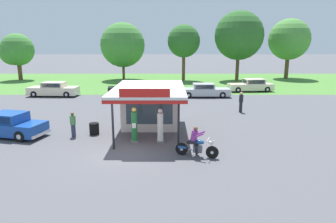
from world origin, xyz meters
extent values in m
plane|color=#4C4C51|center=(0.00, 0.00, 0.00)|extent=(300.00, 300.00, 0.00)
cube|color=#477A33|center=(0.00, 30.00, 0.00)|extent=(120.00, 24.00, 0.01)
cube|color=beige|center=(1.08, 5.38, 1.38)|extent=(3.71, 3.52, 2.76)
cube|color=#384C56|center=(1.08, 3.64, 1.44)|extent=(2.97, 0.05, 1.77)
cube|color=silver|center=(1.08, 3.76, 2.84)|extent=(4.41, 7.26, 0.16)
cube|color=red|center=(1.08, 3.76, 2.66)|extent=(4.41, 7.26, 0.18)
cube|color=red|center=(1.08, 0.15, 3.14)|extent=(2.59, 0.08, 0.44)
cylinder|color=black|center=(2.83, 0.52, 1.38)|extent=(0.12, 0.12, 2.76)
cylinder|color=black|center=(-0.67, 0.52, 1.38)|extent=(0.12, 0.12, 2.76)
cube|color=slate|center=(0.34, 1.69, 0.05)|extent=(0.44, 0.44, 0.10)
cylinder|color=#1E6B33|center=(0.34, 1.69, 0.95)|extent=(0.34, 0.34, 1.69)
cube|color=white|center=(0.34, 1.51, 1.03)|extent=(0.22, 0.02, 0.28)
sphere|color=#EACC4C|center=(0.34, 1.69, 1.93)|extent=(0.26, 0.26, 0.26)
cube|color=slate|center=(1.82, 1.69, 0.05)|extent=(0.44, 0.44, 0.10)
cylinder|color=silver|center=(1.82, 1.69, 0.91)|extent=(0.34, 0.34, 1.63)
cube|color=white|center=(1.82, 1.51, 1.00)|extent=(0.22, 0.02, 0.28)
sphere|color=white|center=(1.82, 1.69, 1.87)|extent=(0.26, 0.26, 0.26)
cylinder|color=black|center=(4.47, -0.82, 0.32)|extent=(0.64, 0.29, 0.64)
cylinder|color=silver|center=(4.47, -0.82, 0.32)|extent=(0.19, 0.16, 0.16)
cylinder|color=black|center=(2.97, -0.34, 0.32)|extent=(0.64, 0.29, 0.64)
cylinder|color=silver|center=(2.97, -0.34, 0.32)|extent=(0.19, 0.16, 0.16)
ellipsoid|color=#1E4C8C|center=(3.81, -0.61, 0.78)|extent=(0.61, 0.40, 0.24)
cube|color=#59595E|center=(3.77, -0.60, 0.42)|extent=(0.49, 0.36, 0.36)
cube|color=black|center=(3.48, -0.50, 0.72)|extent=(0.54, 0.40, 0.10)
cylinder|color=silver|center=(4.37, -0.79, 0.60)|extent=(0.37, 0.18, 0.71)
cylinder|color=silver|center=(4.26, -0.75, 0.98)|extent=(0.25, 0.68, 0.04)
sphere|color=silver|center=(4.35, -0.79, 0.82)|extent=(0.16, 0.16, 0.16)
cube|color=#1E4C8C|center=(3.02, -0.35, 0.44)|extent=(0.47, 0.31, 0.12)
cylinder|color=silver|center=(3.43, -0.34, 0.28)|extent=(0.69, 0.29, 0.18)
cube|color=black|center=(3.55, -0.52, 0.78)|extent=(0.49, 0.45, 0.14)
cylinder|color=black|center=(3.79, -0.43, 0.38)|extent=(0.19, 0.26, 0.56)
cylinder|color=black|center=(3.69, -0.74, 0.38)|extent=(0.19, 0.26, 0.56)
cylinder|color=#8C338C|center=(3.58, -0.54, 1.09)|extent=(0.49, 0.43, 0.60)
sphere|color=brown|center=(3.64, -0.56, 1.47)|extent=(0.22, 0.22, 0.22)
cylinder|color=#8C338C|center=(3.87, -0.42, 1.18)|extent=(0.54, 0.25, 0.31)
cylinder|color=#8C338C|center=(3.75, -0.80, 1.18)|extent=(0.54, 0.25, 0.31)
cube|color=#19479E|center=(-7.78, 2.91, 0.55)|extent=(5.23, 2.89, 0.73)
cube|color=#19479E|center=(-7.51, 2.84, 1.20)|extent=(2.26, 1.97, 0.57)
cube|color=#283847|center=(-7.33, 3.58, 1.20)|extent=(1.61, 0.42, 0.44)
cube|color=silver|center=(-5.35, 2.31, 0.30)|extent=(0.51, 1.66, 0.18)
cylinder|color=black|center=(-6.34, 1.71, 0.33)|extent=(0.69, 0.35, 0.66)
cylinder|color=silver|center=(-6.34, 1.71, 0.33)|extent=(0.34, 0.28, 0.30)
cylinder|color=black|center=(-5.95, 3.30, 0.33)|extent=(0.69, 0.35, 0.66)
cylinder|color=silver|center=(-5.95, 3.30, 0.33)|extent=(0.34, 0.28, 0.30)
cube|color=black|center=(-1.82, 17.49, 0.59)|extent=(5.14, 2.64, 0.82)
cube|color=black|center=(-2.01, 17.46, 1.31)|extent=(2.38, 1.97, 0.61)
cube|color=#283847|center=(-0.97, 17.63, 1.31)|extent=(0.28, 1.45, 0.49)
cube|color=#283847|center=(-2.14, 18.25, 1.31)|extent=(1.80, 0.33, 0.46)
cube|color=#283847|center=(-1.88, 16.66, 1.31)|extent=(1.80, 0.33, 0.46)
cube|color=silver|center=(0.63, 17.89, 0.30)|extent=(0.41, 1.77, 0.18)
cube|color=silver|center=(-4.27, 17.08, 0.30)|extent=(0.41, 1.77, 0.18)
sphere|color=white|center=(0.54, 18.48, 0.63)|extent=(0.18, 0.18, 0.18)
sphere|color=white|center=(0.74, 17.30, 0.63)|extent=(0.18, 0.18, 0.18)
cylinder|color=black|center=(-0.32, 18.62, 0.33)|extent=(0.68, 0.30, 0.66)
cylinder|color=silver|center=(-0.32, 18.62, 0.33)|extent=(0.33, 0.27, 0.30)
cylinder|color=black|center=(-0.03, 16.90, 0.33)|extent=(0.68, 0.30, 0.66)
cylinder|color=silver|center=(-0.03, 16.90, 0.33)|extent=(0.33, 0.27, 0.30)
cylinder|color=black|center=(-3.61, 18.08, 0.33)|extent=(0.68, 0.30, 0.66)
cylinder|color=silver|center=(-3.61, 18.08, 0.33)|extent=(0.33, 0.27, 0.30)
cylinder|color=black|center=(-3.32, 16.35, 0.33)|extent=(0.68, 0.30, 0.66)
cylinder|color=silver|center=(-3.32, 16.35, 0.33)|extent=(0.33, 0.27, 0.30)
cube|color=beige|center=(12.14, 20.53, 0.55)|extent=(5.39, 2.34, 0.75)
cube|color=beige|center=(12.57, 20.58, 1.21)|extent=(2.50, 1.83, 0.57)
cube|color=#283847|center=(11.42, 20.46, 1.21)|extent=(0.18, 1.41, 0.46)
cube|color=#283847|center=(12.65, 19.80, 1.21)|extent=(1.99, 0.23, 0.43)
cube|color=#283847|center=(12.49, 21.36, 1.21)|extent=(1.99, 0.23, 0.43)
cube|color=silver|center=(9.51, 20.26, 0.30)|extent=(0.30, 1.73, 0.18)
cube|color=silver|center=(14.77, 20.80, 0.30)|extent=(0.30, 1.73, 0.18)
sphere|color=white|center=(9.56, 19.68, 0.59)|extent=(0.18, 0.18, 0.18)
sphere|color=white|center=(9.44, 20.84, 0.59)|extent=(0.18, 0.18, 0.18)
cylinder|color=black|center=(10.46, 19.51, 0.33)|extent=(0.68, 0.27, 0.66)
cylinder|color=silver|center=(10.46, 19.51, 0.33)|extent=(0.32, 0.25, 0.30)
cylinder|color=black|center=(10.28, 21.19, 0.33)|extent=(0.68, 0.27, 0.66)
cylinder|color=silver|center=(10.28, 21.19, 0.33)|extent=(0.32, 0.25, 0.30)
cylinder|color=black|center=(13.99, 19.87, 0.33)|extent=(0.68, 0.27, 0.66)
cylinder|color=silver|center=(13.99, 19.87, 0.33)|extent=(0.32, 0.25, 0.30)
cylinder|color=black|center=(13.82, 21.56, 0.33)|extent=(0.68, 0.27, 0.66)
cylinder|color=silver|center=(13.82, 21.56, 0.33)|extent=(0.32, 0.25, 0.30)
cube|color=beige|center=(-10.23, 17.23, 0.59)|extent=(5.31, 2.18, 0.83)
cube|color=beige|center=(-10.12, 17.23, 1.27)|extent=(2.40, 1.81, 0.53)
cube|color=#283847|center=(-11.26, 17.28, 1.27)|extent=(0.11, 1.51, 0.43)
cube|color=#283847|center=(-10.16, 16.39, 1.27)|extent=(1.98, 0.12, 0.40)
cube|color=#283847|center=(-10.08, 18.06, 1.27)|extent=(1.98, 0.12, 0.40)
cube|color=silver|center=(-12.87, 17.36, 0.30)|extent=(0.21, 1.84, 0.18)
cube|color=silver|center=(-7.59, 17.11, 0.30)|extent=(0.21, 1.84, 0.18)
sphere|color=white|center=(-12.90, 16.74, 0.64)|extent=(0.18, 0.18, 0.18)
sphere|color=white|center=(-12.85, 17.98, 0.64)|extent=(0.18, 0.18, 0.18)
cylinder|color=black|center=(-12.04, 16.41, 0.33)|extent=(0.67, 0.23, 0.66)
cylinder|color=silver|center=(-12.04, 16.41, 0.33)|extent=(0.31, 0.23, 0.30)
cylinder|color=black|center=(-11.96, 18.22, 0.33)|extent=(0.67, 0.23, 0.66)
cylinder|color=silver|center=(-11.96, 18.22, 0.33)|extent=(0.31, 0.23, 0.30)
cylinder|color=black|center=(-8.50, 16.24, 0.33)|extent=(0.67, 0.23, 0.66)
cylinder|color=silver|center=(-8.50, 16.24, 0.33)|extent=(0.31, 0.23, 0.30)
cylinder|color=black|center=(-8.41, 18.05, 0.33)|extent=(0.67, 0.23, 0.66)
cylinder|color=silver|center=(-8.41, 18.05, 0.33)|extent=(0.31, 0.23, 0.30)
cube|color=#B7B7BC|center=(6.20, 16.73, 0.54)|extent=(5.31, 1.84, 0.73)
cube|color=#B7B7BC|center=(6.09, 16.73, 1.17)|extent=(2.24, 1.60, 0.54)
cube|color=#283847|center=(7.18, 16.74, 1.17)|extent=(0.05, 1.40, 0.43)
cube|color=#283847|center=(6.08, 17.50, 1.17)|extent=(1.89, 0.05, 0.41)
cube|color=#283847|center=(6.09, 15.96, 1.17)|extent=(1.89, 0.05, 0.41)
cube|color=silver|center=(8.88, 16.76, 0.30)|extent=(0.14, 1.70, 0.18)
cube|color=silver|center=(3.53, 16.70, 0.30)|extent=(0.14, 1.70, 0.18)
sphere|color=white|center=(8.88, 17.33, 0.58)|extent=(0.18, 0.18, 0.18)
sphere|color=white|center=(8.90, 16.19, 0.58)|extent=(0.18, 0.18, 0.18)
cylinder|color=black|center=(7.99, 17.59, 0.33)|extent=(0.66, 0.21, 0.66)
cylinder|color=silver|center=(7.99, 17.59, 0.33)|extent=(0.30, 0.22, 0.30)
cylinder|color=black|center=(8.01, 15.92, 0.33)|extent=(0.66, 0.21, 0.66)
cylinder|color=silver|center=(8.01, 15.92, 0.33)|extent=(0.30, 0.22, 0.30)
cylinder|color=black|center=(4.39, 17.55, 0.33)|extent=(0.66, 0.21, 0.66)
cylinder|color=silver|center=(4.39, 17.55, 0.33)|extent=(0.30, 0.22, 0.30)
cylinder|color=black|center=(4.41, 15.88, 0.33)|extent=(0.66, 0.21, 0.66)
cylinder|color=silver|center=(4.41, 15.88, 0.33)|extent=(0.30, 0.22, 0.30)
cylinder|color=#2D3351|center=(-3.54, 2.74, 0.39)|extent=(0.26, 0.26, 0.78)
cylinder|color=#4C8C4C|center=(-3.54, 2.74, 1.05)|extent=(0.34, 0.34, 0.55)
sphere|color=brown|center=(-3.54, 2.74, 1.43)|extent=(0.21, 0.21, 0.21)
cylinder|color=black|center=(8.33, 9.37, 0.43)|extent=(0.26, 0.26, 0.86)
cylinder|color=black|center=(8.33, 9.37, 1.17)|extent=(0.34, 0.34, 0.61)
sphere|color=tan|center=(8.33, 9.37, 1.59)|extent=(0.23, 0.23, 0.23)
cylinder|color=brown|center=(-20.99, 31.90, 1.44)|extent=(0.62, 0.62, 2.87)
sphere|color=#427F38|center=(-20.99, 31.90, 4.72)|extent=(4.92, 4.92, 4.92)
sphere|color=#427F38|center=(-21.57, 31.28, 4.23)|extent=(3.66, 3.66, 3.66)
cylinder|color=brown|center=(-4.77, 32.34, 1.42)|extent=(0.40, 0.40, 2.83)
sphere|color=#427F38|center=(-4.77, 32.34, 5.41)|extent=(6.86, 6.86, 6.86)
cylinder|color=brown|center=(4.67, 31.26, 2.07)|extent=(0.49, 0.49, 4.15)
sphere|color=#2D6028|center=(4.67, 31.26, 5.99)|extent=(4.93, 4.93, 4.93)
sphere|color=#2D6028|center=(4.24, 31.15, 5.50)|extent=(2.83, 2.83, 2.83)
cylinder|color=brown|center=(12.96, 31.19, 2.03)|extent=(0.51, 0.51, 4.06)
sphere|color=#2D6028|center=(12.96, 31.19, 6.81)|extent=(7.33, 7.33, 7.33)
sphere|color=#2D6028|center=(12.34, 32.03, 6.08)|extent=(4.65, 4.65, 4.65)
cylinder|color=brown|center=(21.80, 34.25, 1.92)|extent=(0.63, 0.63, 3.83)
sphere|color=#4C893D|center=(21.80, 34.25, 6.28)|extent=(6.53, 6.53, 6.53)
sphere|color=#4C893D|center=(22.13, 33.33, 5.63)|extent=(3.67, 3.67, 3.67)
cylinder|color=black|center=(-2.38, 3.23, 0.09)|extent=(0.60, 0.60, 0.18)
cylinder|color=black|center=(-2.38, 3.23, 0.27)|extent=(0.60, 0.60, 0.18)
cylinder|color=black|center=(-2.38, 3.23, 0.45)|extent=(0.60, 0.60, 0.18)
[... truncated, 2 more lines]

